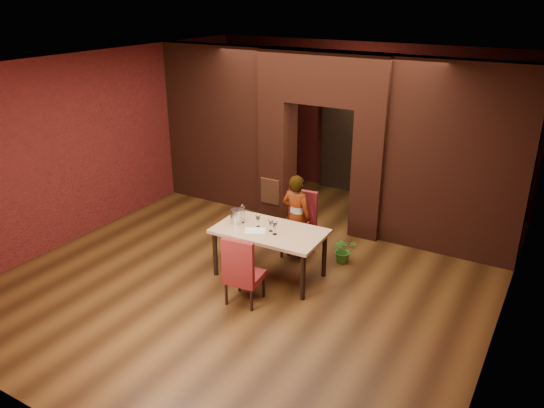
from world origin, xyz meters
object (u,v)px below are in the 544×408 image
Objects in this scene: chair_far at (298,225)px; wine_bucket at (236,216)px; wine_glass_a at (258,221)px; wine_glass_b at (271,226)px; person_seated at (296,217)px; dining_table at (270,253)px; chair_near at (245,269)px; wine_glass_c at (275,228)px; water_bottle at (242,214)px; potted_plant at (344,250)px.

wine_bucket is at bearing -131.26° from chair_far.
wine_glass_a is 1.06× the size of wine_glass_b.
chair_far is at bearing -94.94° from person_seated.
chair_far is at bearing 84.40° from dining_table.
chair_near is 4.95× the size of wine_glass_c.
wine_bucket is (-0.64, 0.76, 0.37)m from chair_near.
chair_far reaches higher than wine_glass_c.
water_bottle is (-0.55, 0.06, 0.06)m from wine_glass_b.
chair_near is at bearing -112.68° from potted_plant.
potted_plant is at bearing 4.74° from chair_far.
wine_glass_c is at bearing -90.24° from chair_far.
dining_table is 9.23× the size of wine_glass_b.
chair_near is at bearing -49.80° from wine_bucket.
dining_table is at bearing 4.77° from wine_bucket.
chair_near is 0.93m from wine_glass_a.
wine_bucket is (-0.61, -0.01, 0.02)m from wine_glass_b.
person_seated is (-0.03, 1.59, 0.20)m from chair_near.
wine_glass_c is at bearing -102.76° from chair_near.
wine_glass_a is (-0.25, -0.78, 0.16)m from person_seated.
wine_glass_c is (0.15, -0.10, 0.50)m from dining_table.
wine_glass_a is 0.45× the size of potted_plant.
wine_bucket reaches higher than wine_glass_c.
water_bottle reaches higher than wine_glass_b.
wine_glass_c is 0.71× the size of water_bottle.
potted_plant is (0.75, 1.80, -0.31)m from chair_near.
chair_far reaches higher than potted_plant.
water_bottle is at bearing 174.92° from dining_table.
person_seated is at bearing 84.80° from dining_table.
dining_table is at bearing -99.73° from chair_far.
potted_plant is at bearing -119.10° from chair_near.
wine_bucket is (-0.57, -0.05, 0.50)m from dining_table.
chair_near is 1.07m from wine_bucket.
water_bottle is (-0.56, -0.81, 0.39)m from chair_far.
water_bottle is (-0.51, 0.03, 0.54)m from dining_table.
dining_table is 5.64× the size of water_bottle.
potted_plant is (0.67, 1.09, -0.67)m from wine_glass_c.
wine_bucket reaches higher than wine_glass_a.
wine_glass_b is (0.25, -0.04, -0.01)m from wine_glass_a.
water_bottle is at bearing -130.78° from chair_far.
chair_far is 6.01× the size of wine_glass_b.
dining_table is at bearing -129.78° from potted_plant.
wine_bucket is at bearing 57.09° from person_seated.
wine_glass_b is 0.80× the size of wine_bucket.
person_seated is (-0.01, -0.06, 0.17)m from chair_far.
wine_bucket is at bearing -143.42° from potted_plant.
person_seated is 4.85× the size of water_bottle.
chair_near is 4.63× the size of wine_bucket.
dining_table is 1.30m from potted_plant.
wine_bucket is (-0.72, 0.05, 0.01)m from wine_glass_c.
chair_far reaches higher than chair_near.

